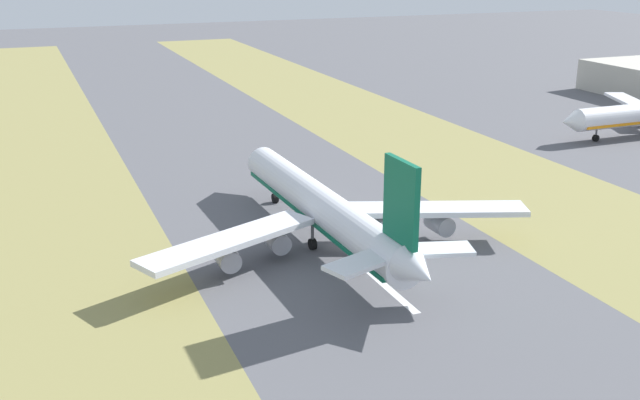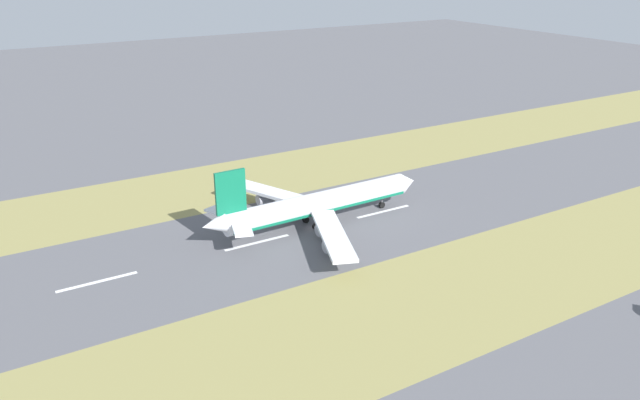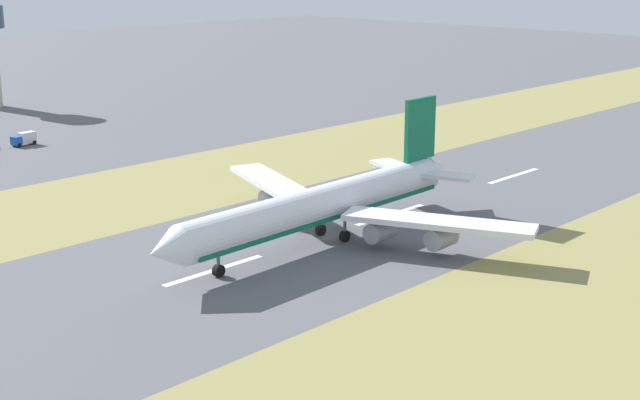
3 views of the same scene
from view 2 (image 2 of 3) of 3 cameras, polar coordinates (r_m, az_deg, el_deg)
name	(u,v)px [view 2 (image 2 of 3)]	position (r m, az deg, el deg)	size (l,w,h in m)	color
ground_plane	(313,229)	(168.32, -0.63, -2.65)	(800.00, 800.00, 0.00)	#56565B
grass_median_west	(244,180)	(205.62, -6.95, 1.85)	(40.00, 600.00, 0.01)	olive
grass_median_east	(420,304)	(135.76, 9.09, -9.41)	(40.00, 600.00, 0.01)	olive
centreline_dash_near	(97,282)	(151.15, -19.68, -7.06)	(1.20, 18.00, 0.01)	silver
centreline_dash_mid	(257,243)	(161.41, -5.76, -3.89)	(1.20, 18.00, 0.01)	silver
centreline_dash_far	(383,212)	(180.16, 5.81, -1.06)	(1.20, 18.00, 0.01)	silver
airplane_main_jet	(314,205)	(168.15, -0.55, -0.44)	(64.12, 67.12, 20.20)	silver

